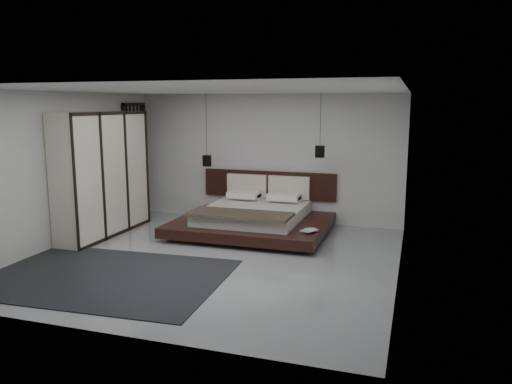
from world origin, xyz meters
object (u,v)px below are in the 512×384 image
(pendant_right, at_px, (320,151))
(rug, at_px, (105,277))
(wardrobe, at_px, (103,174))
(pendant_left, at_px, (207,160))
(lattice_screen, at_px, (136,161))
(bed, at_px, (254,217))

(pendant_right, distance_m, rug, 4.83)
(wardrobe, distance_m, rug, 2.91)
(pendant_left, distance_m, wardrobe, 2.22)
(lattice_screen, distance_m, rug, 4.41)
(bed, bearing_deg, wardrobe, -158.40)
(bed, relative_size, pendant_left, 1.94)
(bed, height_order, wardrobe, wardrobe)
(wardrobe, xyz_separation_m, rug, (1.50, -2.19, -1.21))
(wardrobe, bearing_deg, lattice_screen, 98.67)
(bed, distance_m, rug, 3.54)
(bed, bearing_deg, lattice_screen, 169.70)
(lattice_screen, distance_m, pendant_left, 1.80)
(bed, relative_size, pendant_right, 2.35)
(lattice_screen, relative_size, rug, 0.73)
(lattice_screen, bearing_deg, pendant_right, -0.74)
(pendant_left, bearing_deg, rug, -90.66)
(lattice_screen, distance_m, pendant_right, 4.28)
(pendant_right, xyz_separation_m, wardrobe, (-4.01, -1.59, -0.42))
(lattice_screen, relative_size, wardrobe, 1.05)
(pendant_left, relative_size, wardrobe, 0.62)
(lattice_screen, distance_m, wardrobe, 1.67)
(lattice_screen, height_order, wardrobe, lattice_screen)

